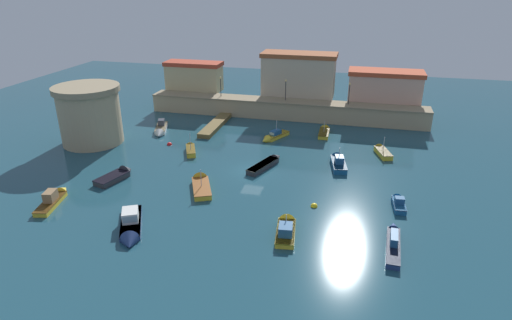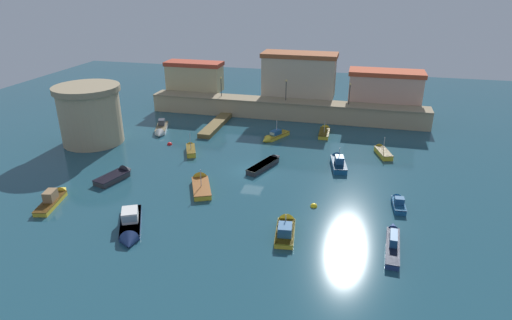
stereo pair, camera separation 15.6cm
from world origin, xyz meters
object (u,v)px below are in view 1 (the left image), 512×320
Objects in this scene: quay_lamp_0 at (221,83)px; moored_boat_1 at (201,183)px; fortress_tower at (90,114)px; quay_lamp_1 at (286,87)px; moored_boat_9 at (191,149)px; mooring_buoy_2 at (199,176)px; moored_boat_4 at (324,131)px; moored_boat_12 at (161,129)px; moored_boat_5 at (286,227)px; moored_boat_0 at (267,163)px; quay_lamp_2 at (349,90)px; moored_boat_7 at (381,151)px; moored_boat_6 at (130,227)px; moored_boat_13 at (118,175)px; mooring_buoy_0 at (169,145)px; moored_boat_2 at (55,198)px; moored_boat_10 at (393,241)px; moored_boat_3 at (398,202)px; mooring_buoy_1 at (314,206)px; moored_boat_11 at (338,161)px; moored_boat_8 at (273,136)px.

moored_boat_1 is (6.46, -27.70, -4.95)m from quay_lamp_0.
quay_lamp_1 is (24.77, 18.03, 1.16)m from fortress_tower.
mooring_buoy_2 is (3.89, -7.19, -0.38)m from moored_boat_9.
mooring_buoy_2 is (-5.98, -25.25, -5.34)m from quay_lamp_1.
moored_boat_9 is at bearing 123.62° from moored_boat_4.
moored_boat_9 is 0.77× the size of moored_boat_12.
moored_boat_4 is 28.51m from moored_boat_5.
moored_boat_1 reaches higher than moored_boat_0.
moored_boat_7 is at bearing -67.76° from quay_lamp_2.
moored_boat_7 reaches higher than moored_boat_6.
moored_boat_0 is at bearing -86.18° from quay_lamp_1.
fortress_tower is at bearing 65.70° from moored_boat_9.
fortress_tower is at bearing -126.83° from quay_lamp_0.
mooring_buoy_2 is (9.12, 2.74, -0.35)m from moored_boat_13.
mooring_buoy_0 is 1.59× the size of mooring_buoy_2.
moored_boat_2 is 1.14× the size of moored_boat_4.
moored_boat_1 is 21.94m from moored_boat_10.
moored_boat_3 reaches higher than moored_boat_0.
mooring_buoy_2 is at bearing 163.74° from mooring_buoy_1.
moored_boat_4 is at bearing 3.38° from moored_boat_11.
moored_boat_7 reaches higher than moored_boat_4.
moored_boat_4 reaches higher than moored_boat_12.
moored_boat_3 is 0.75× the size of moored_boat_4.
moored_boat_9 reaches higher than moored_boat_2.
moored_boat_0 is 24.67m from moored_boat_2.
quay_lamp_1 is 0.62× the size of moored_boat_4.
mooring_buoy_1 is (26.91, 5.44, -0.44)m from moored_boat_2.
mooring_buoy_0 is at bearing -145.64° from quay_lamp_2.
fortress_tower is at bearing 70.80° from moored_boat_10.
mooring_buoy_0 is (-30.56, 10.69, -0.39)m from moored_boat_3.
quay_lamp_2 is at bearing 128.20° from moored_boat_6.
fortress_tower is 1.31× the size of moored_boat_0.
moored_boat_11 is (14.82, 9.80, 0.15)m from moored_boat_1.
mooring_buoy_0 is (11.03, 1.61, -4.18)m from fortress_tower.
mooring_buoy_1 is at bearing -16.26° from mooring_buoy_2.
moored_boat_7 is (40.24, 5.35, -3.81)m from fortress_tower.
mooring_buoy_2 is at bearing -175.78° from moored_boat_9.
quay_lamp_1 is 20.62m from moored_boat_7.
quay_lamp_1 reaches higher than moored_boat_9.
moored_boat_8 reaches higher than moored_boat_1.
moored_boat_2 is 0.86× the size of moored_boat_6.
moored_boat_11 is at bearing 81.75° from mooring_buoy_1.
quay_lamp_0 is 26.34m from mooring_buoy_2.
quay_lamp_1 is 0.47× the size of moored_boat_6.
moored_boat_11 is at bearing -90.88° from quay_lamp_2.
moored_boat_5 is 0.79× the size of moored_boat_6.
moored_boat_13 is at bearing -97.81° from quay_lamp_0.
moored_boat_6 is (-9.24, -17.87, 0.08)m from moored_boat_0.
moored_boat_12 is at bearing 126.70° from mooring_buoy_0.
quay_lamp_1 reaches higher than mooring_buoy_2.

